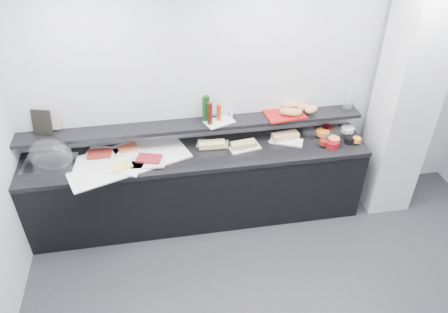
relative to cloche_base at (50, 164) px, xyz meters
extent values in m
cube|color=silver|center=(2.17, 0.29, 0.43)|extent=(5.00, 0.02, 2.70)
plane|color=white|center=(2.17, -1.71, 1.78)|extent=(5.00, 5.00, 0.00)
cube|color=silver|center=(3.67, -0.06, 0.43)|extent=(0.50, 0.50, 2.70)
cube|color=black|center=(1.47, -0.01, -0.50)|extent=(3.60, 0.60, 0.85)
cube|color=black|center=(1.47, -0.01, -0.05)|extent=(3.62, 0.62, 0.05)
cube|color=black|center=(1.47, 0.16, 0.21)|extent=(3.60, 0.25, 0.04)
cube|color=silver|center=(0.00, 0.00, 0.00)|extent=(0.54, 0.39, 0.04)
ellipsoid|color=white|center=(0.03, 0.01, 0.11)|extent=(0.53, 0.44, 0.34)
cube|color=white|center=(0.75, -0.02, -0.01)|extent=(1.34, 0.95, 0.01)
cube|color=white|center=(0.51, 0.12, 0.00)|extent=(0.37, 0.31, 0.01)
cube|color=maroon|center=(0.48, 0.08, 0.02)|extent=(0.25, 0.17, 0.02)
cube|color=white|center=(0.75, 0.11, 0.00)|extent=(0.30, 0.25, 0.01)
cube|color=#DE602D|center=(0.77, 0.14, 0.02)|extent=(0.22, 0.19, 0.02)
cube|color=white|center=(0.74, -0.18, 0.00)|extent=(0.40, 0.34, 0.01)
cube|color=#EEE95C|center=(0.71, -0.18, 0.02)|extent=(0.23, 0.19, 0.02)
cube|color=silver|center=(0.97, -0.12, 0.00)|extent=(0.35, 0.24, 0.01)
cube|color=maroon|center=(0.98, -0.09, 0.02)|extent=(0.28, 0.22, 0.02)
cube|color=silver|center=(1.66, 0.11, -0.01)|extent=(0.36, 0.22, 0.01)
cube|color=#E9CC7A|center=(1.64, 0.05, 0.02)|extent=(0.28, 0.12, 0.06)
cylinder|color=#AAACB1|center=(1.69, 0.06, 0.00)|extent=(0.15, 0.07, 0.01)
cube|color=white|center=(1.98, -0.02, -0.01)|extent=(0.35, 0.20, 0.01)
cube|color=tan|center=(1.97, -0.01, 0.02)|extent=(0.28, 0.14, 0.06)
cylinder|color=silver|center=(1.97, -0.08, 0.00)|extent=(0.16, 0.02, 0.01)
cube|color=white|center=(2.45, 0.03, -0.01)|extent=(0.38, 0.28, 0.01)
cube|color=tan|center=(2.45, 0.08, 0.02)|extent=(0.30, 0.15, 0.06)
cylinder|color=silver|center=(2.33, 0.05, 0.00)|extent=(0.16, 0.01, 0.01)
cylinder|color=silver|center=(2.74, 0.10, 0.02)|extent=(0.19, 0.19, 0.07)
cylinder|color=orange|center=(2.87, 0.07, 0.03)|extent=(0.16, 0.16, 0.05)
cylinder|color=black|center=(2.92, 0.12, 0.02)|extent=(0.16, 0.16, 0.07)
cylinder|color=#520B0D|center=(2.95, 0.14, 0.03)|extent=(0.13, 0.13, 0.05)
cylinder|color=silver|center=(3.03, 0.06, 0.02)|extent=(0.23, 0.23, 0.07)
cylinder|color=white|center=(3.16, 0.08, 0.03)|extent=(0.19, 0.19, 0.05)
cylinder|color=maroon|center=(2.90, -0.14, 0.02)|extent=(0.16, 0.16, 0.07)
cylinder|color=#62170E|center=(2.82, -0.11, 0.03)|extent=(0.12, 0.12, 0.05)
cylinder|color=white|center=(2.91, -0.08, 0.02)|extent=(0.21, 0.21, 0.07)
cylinder|color=orange|center=(2.94, -0.09, 0.03)|extent=(0.15, 0.15, 0.05)
cylinder|color=black|center=(3.12, -0.10, 0.02)|extent=(0.12, 0.12, 0.07)
cylinder|color=orange|center=(3.18, -0.13, 0.03)|extent=(0.11, 0.11, 0.05)
cube|color=black|center=(-0.03, 0.22, 0.36)|extent=(0.21, 0.12, 0.26)
cube|color=tan|center=(0.05, 0.26, 0.36)|extent=(0.17, 0.06, 0.22)
cube|color=white|center=(1.74, 0.14, 0.24)|extent=(0.34, 0.28, 0.01)
cylinder|color=#113E16|center=(1.59, 0.19, 0.37)|extent=(0.07, 0.07, 0.26)
cylinder|color=#3B130A|center=(1.63, 0.11, 0.36)|extent=(0.06, 0.06, 0.24)
cylinder|color=#0E3610|center=(1.61, 0.19, 0.38)|extent=(0.08, 0.08, 0.28)
cylinder|color=#BB3C0D|center=(1.74, 0.18, 0.33)|extent=(0.06, 0.06, 0.18)
cylinder|color=silver|center=(1.88, 0.20, 0.28)|extent=(0.04, 0.04, 0.07)
cylinder|color=white|center=(1.75, 0.20, 0.28)|extent=(0.04, 0.04, 0.07)
cube|color=#9C1310|center=(2.45, 0.17, 0.24)|extent=(0.44, 0.33, 0.02)
ellipsoid|color=tan|center=(2.52, 0.27, 0.29)|extent=(0.13, 0.09, 0.08)
ellipsoid|color=#B17C43|center=(2.63, 0.26, 0.29)|extent=(0.17, 0.13, 0.08)
ellipsoid|color=tan|center=(2.60, 0.26, 0.29)|extent=(0.12, 0.08, 0.08)
ellipsoid|color=#B28444|center=(2.56, 0.10, 0.29)|extent=(0.15, 0.11, 0.08)
ellipsoid|color=#AB8C41|center=(2.52, 0.12, 0.29)|extent=(0.17, 0.12, 0.08)
ellipsoid|color=tan|center=(2.73, 0.14, 0.29)|extent=(0.18, 0.15, 0.08)
ellipsoid|color=#B77645|center=(2.46, 0.14, 0.29)|extent=(0.18, 0.14, 0.08)
ellipsoid|color=#C3794A|center=(2.67, 0.21, 0.29)|extent=(0.17, 0.13, 0.08)
cylinder|color=white|center=(3.14, 0.15, 0.38)|extent=(0.13, 0.13, 0.30)
camera|label=1|loc=(1.14, -3.71, 2.62)|focal=35.00mm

